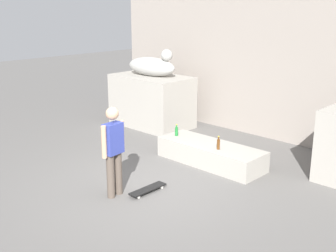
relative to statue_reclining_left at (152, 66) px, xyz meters
name	(u,v)px	position (x,y,z in m)	size (l,w,h in m)	color
ground_plane	(149,189)	(3.13, -3.13, -1.73)	(40.00, 40.00, 0.00)	#605E5B
facade_wall	(284,29)	(3.13, 1.53, 1.07)	(10.77, 0.60, 5.58)	gray
pedestal_left	(152,101)	(-0.04, 0.00, -1.01)	(2.27, 1.35, 1.44)	#A39E93
statue_reclining_left	(152,66)	(0.00, 0.00, 0.00)	(1.65, 0.72, 0.78)	#ABAAA5
ledge_block	(211,154)	(3.13, -1.27, -1.50)	(2.44, 0.87, 0.45)	#A39E93
skater	(113,148)	(2.89, -3.77, -0.80)	(0.24, 0.54, 1.67)	brown
skateboard	(148,189)	(3.23, -3.26, -1.66)	(0.20, 0.80, 0.08)	black
bottle_brown	(218,144)	(3.46, -1.43, -1.16)	(0.06, 0.06, 0.29)	#593314
bottle_green	(177,131)	(2.17, -1.34, -1.17)	(0.07, 0.07, 0.27)	#1E722D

